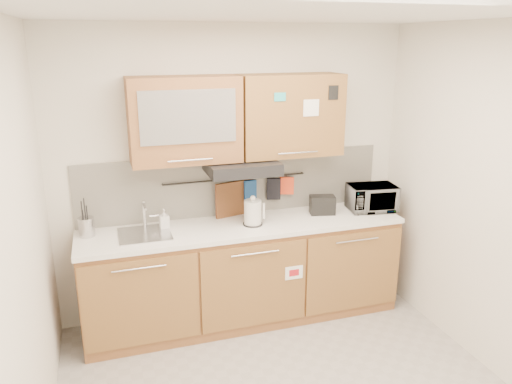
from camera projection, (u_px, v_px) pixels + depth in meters
ceiling at (302, 12)px, 2.76m from camera, size 3.20×3.20×0.00m
wall_back at (234, 173)px, 4.51m from camera, size 3.20×0.00×3.20m
wall_left at (20, 264)px, 2.68m from camera, size 0.00×3.00×3.00m
wall_right at (502, 207)px, 3.61m from camera, size 0.00×3.00×3.00m
base_cabinet at (244, 278)px, 4.49m from camera, size 2.80×0.64×0.88m
countertop at (244, 226)px, 4.34m from camera, size 2.82×0.62×0.04m
backsplash at (235, 184)px, 4.53m from camera, size 2.80×0.02×0.56m
upper_cabinets at (238, 117)px, 4.19m from camera, size 1.82×0.37×0.70m
range_hood at (242, 167)px, 4.25m from camera, size 0.60×0.46×0.10m
sink at (145, 234)px, 4.11m from camera, size 0.42×0.40×0.26m
utensil_rail at (236, 179)px, 4.48m from camera, size 1.30×0.02×0.02m
utensil_crock at (86, 227)px, 4.05m from camera, size 0.17×0.17×0.32m
kettle at (253, 213)px, 4.30m from camera, size 0.19×0.17×0.26m
toaster at (322, 205)px, 4.58m from camera, size 0.25×0.18×0.17m
microwave at (372, 198)px, 4.67m from camera, size 0.47×0.35×0.24m
soap_bottle at (164, 219)px, 4.22m from camera, size 0.08×0.08×0.17m
cutting_board at (235, 206)px, 4.53m from camera, size 0.37×0.12×0.46m
oven_mitt at (250, 190)px, 4.53m from camera, size 0.12×0.04×0.19m
dark_pouch at (274, 189)px, 4.60m from camera, size 0.13×0.07×0.20m
pot_holder at (287, 186)px, 4.63m from camera, size 0.13×0.06×0.16m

